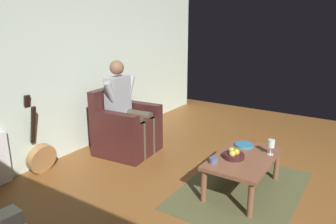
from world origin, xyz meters
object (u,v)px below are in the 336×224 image
coffee_table (244,161)px  candle_jar (213,160)px  armchair (126,130)px  fruit_bowl (234,155)px  decorative_dish (244,145)px  guitar (41,156)px  wine_glass_near (271,144)px  person_seated (126,105)px

coffee_table → candle_jar: bearing=-32.2°
armchair → fruit_bowl: bearing=77.3°
candle_jar → fruit_bowl: bearing=151.2°
candle_jar → decorative_dish: bearing=170.8°
armchair → coffee_table: bearing=80.8°
armchair → candle_jar: 1.66m
guitar → fruit_bowl: size_ratio=4.30×
coffee_table → wine_glass_near: 0.36m
guitar → armchair: bearing=156.6°
person_seated → guitar: size_ratio=1.34×
candle_jar → guitar: bearing=-73.4°
armchair → guitar: bearing=-28.6°
coffee_table → decorative_dish: decorative_dish is taller
fruit_bowl → candle_jar: fruit_bowl is taller
person_seated → wine_glass_near: (-0.09, 2.00, -0.19)m
candle_jar → wine_glass_near: bearing=141.6°
guitar → fruit_bowl: 2.35m
armchair → wine_glass_near: armchair is taller
fruit_bowl → wine_glass_near: bearing=135.9°
coffee_table → armchair: bearing=-94.1°
coffee_table → guitar: 2.46m
guitar → candle_jar: guitar is taller
guitar → wine_glass_near: bearing=115.0°
person_seated → coffee_table: size_ratio=1.30×
wine_glass_near → decorative_dish: (-0.08, -0.33, -0.11)m
guitar → wine_glass_near: guitar is taller
person_seated → coffee_table: person_seated is taller
armchair → person_seated: person_seated is taller
coffee_table → wine_glass_near: bearing=133.8°
candle_jar → coffee_table: bearing=147.8°
person_seated → candle_jar: size_ratio=15.07×
guitar → fruit_bowl: guitar is taller
decorative_dish → candle_jar: candle_jar is taller
person_seated → fruit_bowl: person_seated is taller
wine_glass_near → fruit_bowl: wine_glass_near is taller
armchair → wine_glass_near: 2.03m
guitar → wine_glass_near: size_ratio=5.64×
wine_glass_near → fruit_bowl: (0.32, -0.31, -0.08)m
guitar → decorative_dish: bearing=120.0°
person_seated → armchair: bearing=-90.0°
wine_glass_near → candle_jar: (0.55, -0.44, -0.09)m
person_seated → guitar: (1.08, -0.49, -0.49)m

